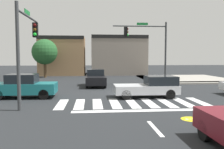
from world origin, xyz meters
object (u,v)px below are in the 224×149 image
roadside_tree (45,52)px  car_black (96,78)px  traffic_signal_northeast (148,41)px  car_silver (150,87)px  car_teal (24,86)px  traffic_signal_southwest (27,38)px

roadside_tree → car_black: bearing=-57.1°
traffic_signal_northeast → car_silver: 8.58m
car_teal → roadside_tree: roadside_tree is taller
traffic_signal_southwest → car_teal: size_ratio=1.32×
car_black → car_teal: bearing=-39.3°
traffic_signal_southwest → car_teal: bearing=20.8°
traffic_signal_northeast → car_silver: bearing=77.5°
traffic_signal_southwest → traffic_signal_northeast: bearing=-45.1°
traffic_signal_northeast → car_black: traffic_signal_northeast is taller
traffic_signal_southwest → traffic_signal_northeast: traffic_signal_northeast is taller
car_silver → car_black: car_black is taller
traffic_signal_southwest → car_teal: (-0.83, 2.18, -2.99)m
traffic_signal_northeast → car_black: size_ratio=1.47×
car_silver → car_black: bearing=-61.6°
car_silver → roadside_tree: size_ratio=0.83×
car_silver → traffic_signal_southwest: bearing=12.1°
roadside_tree → traffic_signal_southwest: bearing=-82.3°
traffic_signal_northeast → car_teal: size_ratio=1.49×
traffic_signal_northeast → car_black: bearing=11.9°
traffic_signal_northeast → car_teal: traffic_signal_northeast is taller
traffic_signal_northeast → roadside_tree: size_ratio=1.21×
car_black → car_silver: bearing=28.4°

